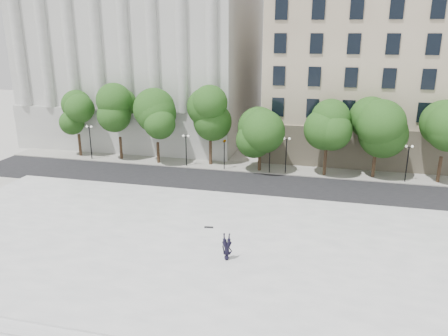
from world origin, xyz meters
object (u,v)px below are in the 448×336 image
at_px(traffic_light_east, 270,142).
at_px(skateboard, 209,227).
at_px(traffic_light_west, 224,140).
at_px(person_lying, 227,256).

relative_size(traffic_light_east, skateboard, 5.89).
xyz_separation_m(traffic_light_east, skateboard, (-2.61, -16.53, -3.23)).
height_order(traffic_light_west, skateboard, traffic_light_west).
bearing_deg(skateboard, traffic_light_east, 71.34).
distance_m(traffic_light_east, person_lying, 21.41).
distance_m(traffic_light_west, skateboard, 17.05).
xyz_separation_m(traffic_light_east, person_lying, (-0.01, -21.20, -3.00)).
xyz_separation_m(traffic_light_west, traffic_light_east, (5.32, 0.00, 0.04)).
relative_size(traffic_light_west, person_lying, 2.14).
bearing_deg(traffic_light_east, skateboard, -98.99).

